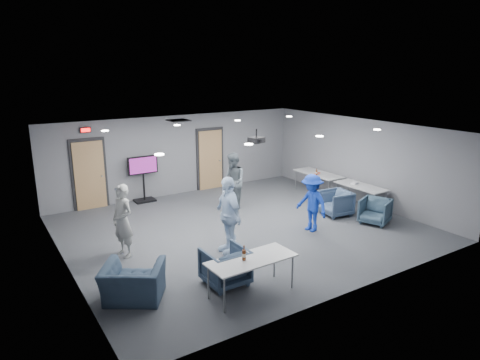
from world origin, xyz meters
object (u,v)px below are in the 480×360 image
table_front_left (251,261)px  chair_right_c (375,211)px  person_b (233,181)px  chair_right_b (336,203)px  tv_stand (143,176)px  bottle_front (244,255)px  table_right_a (318,174)px  bottle_right (316,173)px  table_right_b (361,187)px  person_c (228,215)px  projector (256,140)px  chair_front_a (225,266)px  person_d (312,203)px  chair_front_b (133,282)px  person_a (123,221)px

table_front_left → chair_right_c: bearing=13.1°
person_b → chair_right_c: bearing=49.0°
chair_right_b → tv_stand: size_ratio=0.54×
chair_right_b → chair_right_c: chair_right_b is taller
bottle_front → table_right_a: bearing=36.4°
person_b → chair_right_c: 4.23m
bottle_right → chair_right_c: bearing=-98.3°
person_b → table_right_a: bearing=96.0°
tv_stand → table_right_a: bearing=-23.9°
table_right_a → table_right_b: size_ratio=1.10×
person_b → table_right_b: person_b is taller
person_c → projector: size_ratio=4.21×
person_c → table_front_left: person_c is taller
bottle_front → chair_front_a: bearing=97.6°
table_right_b → person_d: bearing=103.0°
chair_front_b → person_a: bearing=-69.7°
person_b → tv_stand: size_ratio=1.15×
person_d → table_right_a: 3.55m
bottle_right → person_b: bearing=173.3°
chair_front_b → bottle_right: bottle_right is taller
chair_front_b → tv_stand: tv_stand is taller
chair_right_b → table_front_left: chair_right_b is taller
bottle_right → tv_stand: size_ratio=0.15×
person_c → tv_stand: 4.86m
chair_front_b → bottle_front: bottle_front is taller
person_b → chair_right_b: (2.23, -2.15, -0.50)m
chair_front_a → bottle_right: 6.78m
person_d → projector: (-1.05, 1.08, 1.63)m
person_a → table_front_left: person_a is taller
table_front_left → tv_stand: 6.76m
person_a → table_right_a: size_ratio=0.94×
person_a → person_d: (4.71, -1.13, -0.08)m
person_b → chair_right_b: person_b is taller
chair_right_c → table_right_b: bearing=127.8°
chair_right_c → table_right_b: table_right_b is taller
table_right_a → person_c: bearing=115.8°
bottle_front → projector: size_ratio=0.68×
chair_front_b → person_d: bearing=-136.8°
chair_right_c → table_front_left: table_front_left is taller
chair_right_c → bottle_front: bottle_front is taller
chair_front_a → projector: projector is taller
chair_front_a → chair_front_b: size_ratio=0.77×
chair_right_c → bottle_front: (-5.23, -1.30, 0.49)m
person_d → bottle_right: person_d is taller
table_front_left → chair_right_b: bearing=26.0°
chair_right_b → person_c: bearing=-74.9°
chair_right_c → table_right_a: 3.12m
chair_right_b → bottle_right: bearing=162.3°
chair_right_b → bottle_front: size_ratio=2.73×
chair_front_b → projector: bearing=-121.0°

